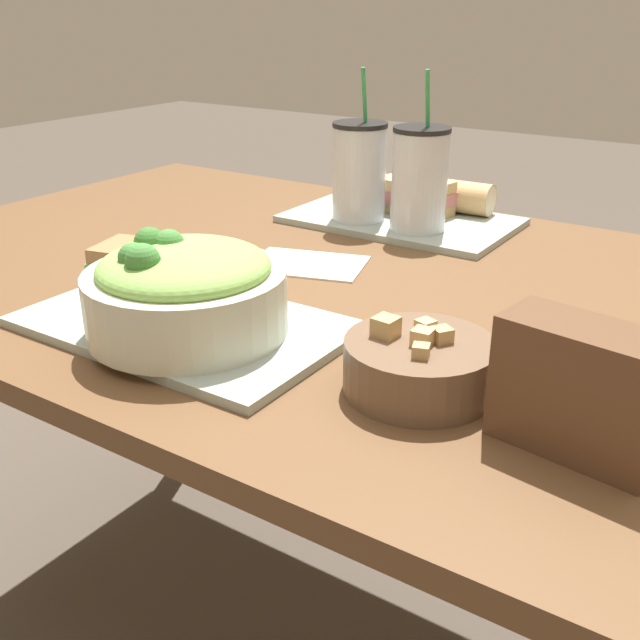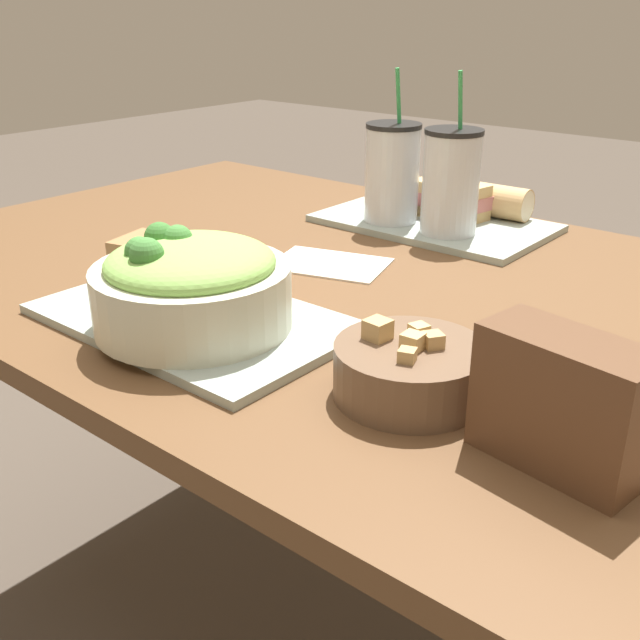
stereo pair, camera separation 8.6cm
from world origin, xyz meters
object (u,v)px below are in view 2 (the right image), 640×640
at_px(sandwich_far, 449,200).
at_px(chip_bag, 563,403).
at_px(salad_bowl, 191,284).
at_px(soup_bowl, 410,369).
at_px(drink_cup_dark, 392,176).
at_px(baguette_far, 499,201).
at_px(drink_cup_red, 451,185).
at_px(baguette_near, 232,271).
at_px(napkin_folded, 330,264).
at_px(sandwich_near, 167,263).

height_order(sandwich_far, chip_bag, chip_bag).
height_order(salad_bowl, chip_bag, salad_bowl).
relative_size(soup_bowl, drink_cup_dark, 0.60).
xyz_separation_m(baguette_far, drink_cup_red, (-0.02, -0.14, 0.05)).
bearing_deg(baguette_near, sandwich_far, -5.82).
height_order(drink_cup_red, napkin_folded, drink_cup_red).
xyz_separation_m(sandwich_far, drink_cup_dark, (-0.07, -0.09, 0.05)).
xyz_separation_m(soup_bowl, napkin_folded, (-0.33, 0.27, -0.03)).
bearing_deg(napkin_folded, soup_bowl, -39.54).
bearing_deg(sandwich_near, salad_bowl, -41.99).
distance_m(sandwich_near, napkin_folded, 0.26).
bearing_deg(chip_bag, baguette_far, 129.98).
xyz_separation_m(soup_bowl, drink_cup_dark, (-0.38, 0.50, 0.06)).
bearing_deg(baguette_near, baguette_far, -12.60).
distance_m(soup_bowl, drink_cup_red, 0.57).
xyz_separation_m(sandwich_far, napkin_folded, (-0.02, -0.32, -0.04)).
distance_m(baguette_far, drink_cup_red, 0.15).
bearing_deg(drink_cup_red, baguette_near, -100.38).
height_order(baguette_far, drink_cup_dark, drink_cup_dark).
bearing_deg(napkin_folded, salad_bowl, -83.18).
height_order(soup_bowl, napkin_folded, soup_bowl).
distance_m(drink_cup_dark, napkin_folded, 0.26).
relative_size(salad_bowl, baguette_near, 1.47).
distance_m(sandwich_near, drink_cup_dark, 0.48).
xyz_separation_m(baguette_near, chip_bag, (0.50, -0.09, 0.02)).
height_order(soup_bowl, chip_bag, chip_bag).
relative_size(baguette_near, chip_bag, 1.03).
xyz_separation_m(salad_bowl, baguette_far, (0.05, 0.69, -0.02)).
bearing_deg(salad_bowl, baguette_near, 112.78).
xyz_separation_m(soup_bowl, chip_bag, (0.17, -0.02, 0.03)).
xyz_separation_m(sandwich_far, drink_cup_red, (0.05, -0.09, 0.05)).
distance_m(soup_bowl, baguette_near, 0.34).
relative_size(drink_cup_dark, napkin_folded, 1.31).
height_order(soup_bowl, baguette_near, soup_bowl).
distance_m(salad_bowl, sandwich_near, 0.15).
bearing_deg(sandwich_far, chip_bag, -41.57).
relative_size(chip_bag, napkin_folded, 0.79).
height_order(baguette_near, drink_cup_dark, drink_cup_dark).
bearing_deg(baguette_far, chip_bag, -150.37).
relative_size(sandwich_far, napkin_folded, 0.74).
bearing_deg(baguette_near, napkin_folded, -5.63).
xyz_separation_m(sandwich_far, chip_bag, (0.48, -0.61, 0.02)).
distance_m(sandwich_far, napkin_folded, 0.33).
relative_size(sandwich_far, chip_bag, 0.95).
bearing_deg(sandwich_near, soup_bowl, -18.12).
bearing_deg(sandwich_far, sandwich_near, -91.15).
relative_size(salad_bowl, baguette_far, 2.04).
bearing_deg(chip_bag, drink_cup_dark, 144.84).
xyz_separation_m(sandwich_near, baguette_far, (0.19, 0.62, -0.00)).
relative_size(salad_bowl, napkin_folded, 1.19).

